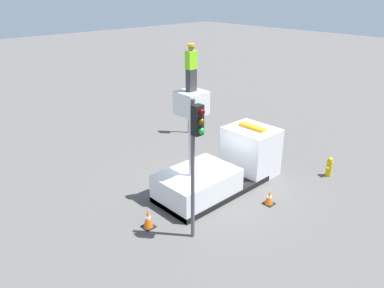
# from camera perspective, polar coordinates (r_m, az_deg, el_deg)

# --- Properties ---
(ground_plane) EXTENTS (120.00, 120.00, 0.00)m
(ground_plane) POSITION_cam_1_polar(r_m,az_deg,el_deg) (16.93, 3.12, -7.07)
(ground_plane) COLOR #565451
(bucket_truck) EXTENTS (6.21, 2.37, 4.80)m
(bucket_truck) POSITION_cam_1_polar(r_m,az_deg,el_deg) (16.93, 4.81, -3.49)
(bucket_truck) COLOR black
(bucket_truck) RESTS_ON ground
(worker) EXTENTS (0.40, 0.26, 1.75)m
(worker) POSITION_cam_1_polar(r_m,az_deg,el_deg) (14.02, -0.11, 11.51)
(worker) COLOR #38383D
(worker) RESTS_ON bucket_truck
(traffic_light_pole) EXTENTS (0.34, 0.57, 5.21)m
(traffic_light_pole) POSITION_cam_1_polar(r_m,az_deg,el_deg) (12.20, 0.58, -0.13)
(traffic_light_pole) COLOR #515156
(traffic_light_pole) RESTS_ON ground
(traffic_light_across) EXTENTS (0.34, 0.57, 4.65)m
(traffic_light_across) POSITION_cam_1_polar(r_m,az_deg,el_deg) (22.30, -0.22, 9.61)
(traffic_light_across) COLOR #515156
(traffic_light_across) RESTS_ON ground
(fire_hydrant) EXTENTS (0.52, 0.28, 0.97)m
(fire_hydrant) POSITION_cam_1_polar(r_m,az_deg,el_deg) (19.09, 20.20, -3.30)
(fire_hydrant) COLOR gold
(fire_hydrant) RESTS_ON ground
(traffic_cone_rear) EXTENTS (0.46, 0.46, 0.76)m
(traffic_cone_rear) POSITION_cam_1_polar(r_m,az_deg,el_deg) (14.49, -6.72, -11.28)
(traffic_cone_rear) COLOR black
(traffic_cone_rear) RESTS_ON ground
(traffic_cone_curbside) EXTENTS (0.44, 0.44, 0.61)m
(traffic_cone_curbside) POSITION_cam_1_polar(r_m,az_deg,el_deg) (16.13, 11.67, -8.05)
(traffic_cone_curbside) COLOR black
(traffic_cone_curbside) RESTS_ON ground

